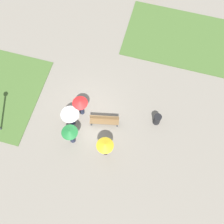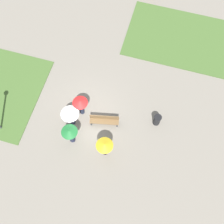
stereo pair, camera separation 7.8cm
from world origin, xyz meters
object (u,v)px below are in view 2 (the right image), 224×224
(park_bench, at_px, (104,120))
(crowd_person_yellow, at_px, (105,147))
(crowd_person_red, at_px, (80,104))
(crowd_person_white, at_px, (70,115))
(trash_bin, at_px, (157,120))
(crowd_person_green, at_px, (70,134))

(park_bench, relative_size, crowd_person_yellow, 1.07)
(park_bench, relative_size, crowd_person_red, 1.12)
(park_bench, bearing_deg, crowd_person_yellow, -84.21)
(crowd_person_white, bearing_deg, crowd_person_red, 106.31)
(trash_bin, height_order, crowd_person_white, crowd_person_white)
(trash_bin, relative_size, crowd_person_red, 0.53)
(crowd_person_red, bearing_deg, park_bench, -79.42)
(crowd_person_red, bearing_deg, crowd_person_white, 178.46)
(crowd_person_white, bearing_deg, trash_bin, 55.13)
(crowd_person_green, height_order, crowd_person_yellow, crowd_person_yellow)
(crowd_person_red, distance_m, crowd_person_white, 0.98)
(trash_bin, bearing_deg, park_bench, -163.90)
(park_bench, distance_m, crowd_person_white, 2.29)
(crowd_person_green, relative_size, crowd_person_yellow, 0.99)
(crowd_person_red, bearing_deg, crowd_person_yellow, -113.61)
(crowd_person_white, relative_size, crowd_person_green, 0.95)
(trash_bin, relative_size, crowd_person_green, 0.52)
(park_bench, distance_m, crowd_person_yellow, 2.25)
(crowd_person_white, distance_m, crowd_person_yellow, 3.01)
(park_bench, distance_m, trash_bin, 3.47)
(crowd_person_white, relative_size, crowd_person_yellow, 0.94)
(trash_bin, bearing_deg, crowd_person_yellow, -132.65)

